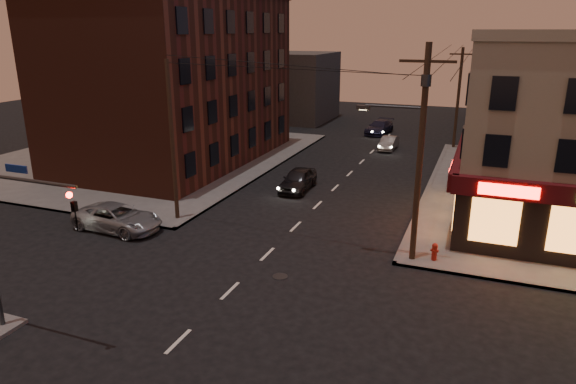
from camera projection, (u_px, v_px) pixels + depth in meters
The scene contains 15 objects.
ground at pixel (230, 291), 21.88m from camera, with size 120.00×120.00×0.00m, color black.
sidewalk_nw at pixel (147, 156), 44.96m from camera, with size 24.00×28.00×0.15m, color #514F4C.
brick_apartment at pixel (176, 81), 41.75m from camera, with size 12.00×20.00×13.00m, color #4E2419.
bg_building_ne_a at pixel (539, 106), 49.73m from camera, with size 10.00×12.00×7.00m, color #3F3D3A.
bg_building_nw at pixel (293, 86), 62.47m from camera, with size 9.00×10.00×8.00m, color #3F3D3A.
bg_building_ne_b at pixel (512, 94), 63.01m from camera, with size 8.00×8.00×6.00m, color #3F3D3A.
utility_pole_main at pixel (418, 144), 22.98m from camera, with size 4.20×0.44×10.00m.
utility_pole_far at pixel (458, 99), 46.54m from camera, with size 0.26×0.26×9.00m, color #382619.
utility_pole_west at pixel (172, 142), 28.60m from camera, with size 0.24×0.24×9.00m, color #382619.
traffic_signal at pixel (5, 228), 17.57m from camera, with size 4.49×0.32×6.47m.
suv_cross at pixel (117, 218), 28.34m from camera, with size 2.37×5.13×1.43m, color gray.
sedan_near at pixel (298, 179), 35.42m from camera, with size 1.77×4.40×1.50m, color black.
sedan_mid at pixel (389, 143), 47.39m from camera, with size 1.28×3.66×1.21m, color slate.
sedan_far at pixel (379, 127), 54.52m from camera, with size 1.98×4.88×1.42m, color black.
fire_hydrant at pixel (435, 251), 24.33m from camera, with size 0.39×0.39×0.86m.
Camera 1 is at (9.41, -17.34, 10.65)m, focal length 32.00 mm.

